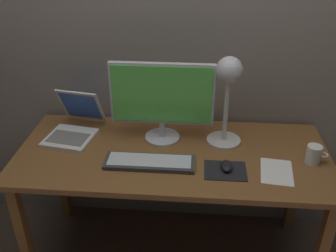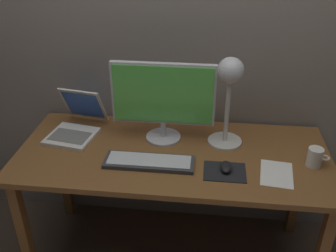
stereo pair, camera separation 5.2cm
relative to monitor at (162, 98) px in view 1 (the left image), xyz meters
The scene contains 10 objects.
back_wall 0.42m from the monitor, 76.55° to the left, with size 4.80×0.06×2.60m, color gray.
desk 0.35m from the monitor, 62.85° to the right, with size 1.60×0.70×0.74m.
monitor is the anchor object (origin of this frame).
keyboard_main 0.34m from the monitor, 99.06° to the right, with size 0.44×0.14×0.03m.
laptop 0.52m from the monitor, behind, with size 0.30×0.38×0.23m.
desk_lamp 0.34m from the monitor, ahead, with size 0.18×0.18×0.48m.
mousepad 0.49m from the monitor, 39.66° to the right, with size 0.20×0.16×0.00m, color black.
mouse 0.48m from the monitor, 37.66° to the right, with size 0.06×0.10×0.03m, color black.
coffee_mug 0.80m from the monitor, 12.38° to the right, with size 0.11×0.07×0.09m.
paper_sheet_near_mouse 0.67m from the monitor, 24.40° to the right, with size 0.15×0.21×0.00m, color white.
Camera 1 is at (0.11, -1.65, 1.82)m, focal length 40.96 mm.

